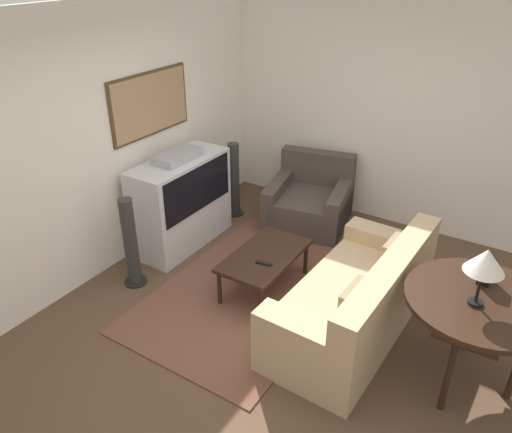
{
  "coord_description": "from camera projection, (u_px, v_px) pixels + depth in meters",
  "views": [
    {
      "loc": [
        -3.05,
        -1.69,
        3.09
      ],
      "look_at": [
        0.6,
        0.63,
        0.75
      ],
      "focal_mm": 35.0,
      "sensor_mm": 36.0,
      "label": 1
    }
  ],
  "objects": [
    {
      "name": "ground_plane",
      "position": [
        279.0,
        333.0,
        4.53
      ],
      "size": [
        12.0,
        12.0,
        0.0
      ],
      "primitive_type": "plane",
      "color": "brown"
    },
    {
      "name": "wall_back",
      "position": [
        95.0,
        148.0,
        4.9
      ],
      "size": [
        12.0,
        0.1,
        2.7
      ],
      "color": "silver",
      "rests_on": "ground_plane"
    },
    {
      "name": "wall_right",
      "position": [
        394.0,
        115.0,
        5.84
      ],
      "size": [
        0.06,
        12.0,
        2.7
      ],
      "color": "silver",
      "rests_on": "ground_plane"
    },
    {
      "name": "area_rug",
      "position": [
        251.0,
        290.0,
        5.09
      ],
      "size": [
        2.57,
        1.63,
        0.01
      ],
      "color": "brown",
      "rests_on": "ground_plane"
    },
    {
      "name": "tv",
      "position": [
        182.0,
        201.0,
        5.68
      ],
      "size": [
        1.23,
        0.53,
        1.13
      ],
      "color": "silver",
      "rests_on": "ground_plane"
    },
    {
      "name": "couch",
      "position": [
        356.0,
        302.0,
        4.43
      ],
      "size": [
        1.93,
        0.93,
        0.85
      ],
      "rotation": [
        0.0,
        0.0,
        3.11
      ],
      "color": "tan",
      "rests_on": "ground_plane"
    },
    {
      "name": "armchair",
      "position": [
        309.0,
        203.0,
        6.23
      ],
      "size": [
        1.13,
        1.11,
        0.83
      ],
      "rotation": [
        0.0,
        0.0,
        -1.37
      ],
      "color": "#473D38",
      "rests_on": "ground_plane"
    },
    {
      "name": "coffee_table",
      "position": [
        265.0,
        258.0,
        4.95
      ],
      "size": [
        1.0,
        0.56,
        0.42
      ],
      "color": "black",
      "rests_on": "ground_plane"
    },
    {
      "name": "console_table",
      "position": [
        479.0,
        306.0,
        3.7
      ],
      "size": [
        1.1,
        1.1,
        0.81
      ],
      "color": "black",
      "rests_on": "ground_plane"
    },
    {
      "name": "table_lamp",
      "position": [
        486.0,
        262.0,
        3.44
      ],
      "size": [
        0.28,
        0.28,
        0.46
      ],
      "color": "black",
      "rests_on": "console_table"
    },
    {
      "name": "mantel_clock",
      "position": [
        487.0,
        270.0,
        3.81
      ],
      "size": [
        0.15,
        0.1,
        0.21
      ],
      "color": "black",
      "rests_on": "console_table"
    },
    {
      "name": "remote",
      "position": [
        264.0,
        263.0,
        4.77
      ],
      "size": [
        0.07,
        0.17,
        0.02
      ],
      "color": "black",
      "rests_on": "coffee_table"
    },
    {
      "name": "speaker_tower_left",
      "position": [
        131.0,
        245.0,
        5.0
      ],
      "size": [
        0.24,
        0.24,
        0.97
      ],
      "color": "black",
      "rests_on": "ground_plane"
    },
    {
      "name": "speaker_tower_right",
      "position": [
        234.0,
        182.0,
        6.35
      ],
      "size": [
        0.24,
        0.24,
        0.97
      ],
      "color": "black",
      "rests_on": "ground_plane"
    }
  ]
}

